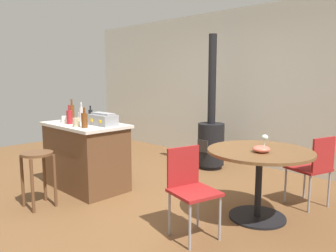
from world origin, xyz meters
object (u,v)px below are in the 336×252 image
wooden_stool (38,166)px  bottle_1 (69,117)px  wood_stove (211,136)px  bottle_4 (84,120)px  cup_2 (90,119)px  bottle_2 (91,115)px  cup_4 (64,120)px  cup_3 (76,122)px  folding_chair_near (313,166)px  folding_chair_far (190,185)px  toolbox (103,119)px  bottle_3 (72,113)px  dining_table (259,166)px  cup_0 (81,116)px  kitchen_island (86,156)px  serving_bowl (261,149)px  bottle_0 (81,114)px  cup_1 (63,119)px  wine_glass (265,138)px

wooden_stool → bottle_1: size_ratio=2.57×
wood_stove → bottle_4: wood_stove is taller
cup_2 → wood_stove: bearing=70.1°
bottle_2 → cup_4: size_ratio=1.92×
bottle_4 → cup_3: size_ratio=2.06×
bottle_1 → wood_stove: bearing=71.1°
folding_chair_near → folding_chair_far: (-0.58, -1.53, -0.00)m
toolbox → bottle_1: bottle_1 is taller
folding_chair_far → bottle_2: size_ratio=3.91×
wood_stove → cup_4: bearing=-112.0°
bottle_3 → cup_2: bearing=15.5°
dining_table → cup_0: bearing=-168.4°
folding_chair_far → cup_0: 2.40m
cup_4 → dining_table: bearing=20.3°
toolbox → cup_3: size_ratio=3.15×
kitchen_island → folding_chair_near: kitchen_island is taller
dining_table → wood_stove: bearing=141.3°
toolbox → cup_0: size_ratio=3.08×
kitchen_island → dining_table: bearing=18.4°
cup_4 → serving_bowl: size_ratio=0.63×
dining_table → cup_4: size_ratio=9.75×
folding_chair_far → bottle_0: size_ratio=3.08×
bottle_4 → cup_2: 0.50m
wooden_stool → bottle_1: bearing=116.8°
bottle_1 → cup_3: (0.27, -0.06, -0.04)m
bottle_0 → serving_bowl: size_ratio=1.53×
wooden_stool → cup_4: (-0.44, 0.59, 0.45)m
kitchen_island → cup_2: bearing=113.3°
folding_chair_near → bottle_3: (-2.87, -1.44, 0.52)m
toolbox → cup_0: toolbox is taller
cup_1 → cup_2: 0.39m
bottle_2 → folding_chair_far: bearing=-7.7°
toolbox → cup_3: bearing=-118.5°
dining_table → cup_0: (-2.62, -0.54, 0.37)m
cup_2 → serving_bowl: (2.32, 0.53, -0.15)m
kitchen_island → wood_stove: bearing=72.4°
folding_chair_far → wood_stove: wood_stove is taller
cup_3 → wine_glass: 2.31m
cup_1 → wood_stove: bearing=64.3°
wooden_stool → bottle_2: 1.17m
bottle_0 → cup_3: size_ratio=2.24×
bottle_2 → cup_0: bearing=-174.5°
bottle_4 → dining_table: bearing=26.7°
dining_table → toolbox: toolbox is taller
bottle_3 → cup_1: (-0.01, -0.13, -0.08)m
dining_table → wood_stove: size_ratio=0.50×
wine_glass → bottle_4: bearing=-149.5°
cup_3 → bottle_3: bearing=155.3°
wood_stove → wine_glass: bearing=-35.7°
wooden_stool → bottle_4: size_ratio=2.58×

